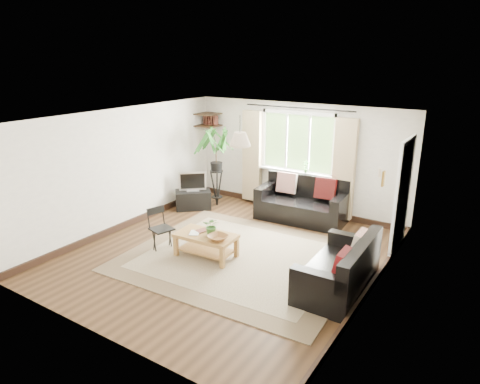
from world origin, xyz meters
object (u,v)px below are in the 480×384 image
Objects in this scene: sofa_back at (302,200)px; tv_stand at (193,200)px; coffee_table at (206,246)px; palm_stand at (216,168)px; sofa_right at (338,265)px; folding_chair at (162,230)px.

sofa_back is 2.49m from tv_stand.
coffee_table is at bearing -108.07° from sofa_back.
coffee_table is 2.79m from palm_stand.
sofa_back is at bearing 5.85° from palm_stand.
palm_stand is at bearing -120.36° from sofa_right.
coffee_table is (-0.64, -2.51, -0.22)m from sofa_back.
palm_stand reaches higher than sofa_right.
palm_stand reaches higher than folding_chair.
sofa_right is at bearing -58.16° from sofa_back.
palm_stand is at bearing -177.92° from sofa_back.
coffee_table is 0.58× the size of palm_stand.
tv_stand is at bearing 133.76° from coffee_table.
tv_stand is at bearing 40.31° from folding_chair.
sofa_right is at bearing -66.73° from folding_chair.
tv_stand is at bearing -167.63° from sofa_back.
coffee_table is 2.52m from tv_stand.
sofa_right is 4.35m from tv_stand.
sofa_back is 3.07m from folding_chair.
folding_chair reaches higher than tv_stand.
sofa_back is at bearing 75.70° from coffee_table.
coffee_table is 1.33× the size of tv_stand.
palm_stand is (0.32, 0.48, 0.70)m from tv_stand.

